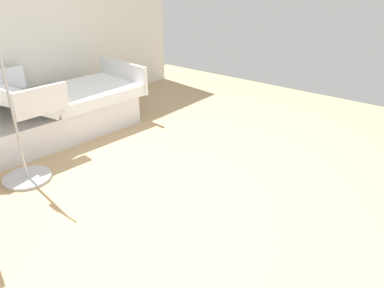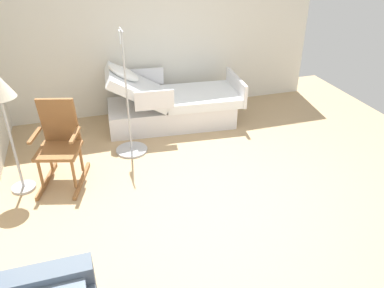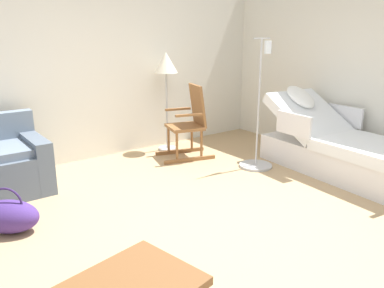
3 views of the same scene
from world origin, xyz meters
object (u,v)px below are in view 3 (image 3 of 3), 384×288
object	(u,v)px
duffel_bag	(8,216)
iv_pole	(257,149)
floor_lamp	(166,69)
hospital_bed	(338,149)
rocking_chair	(190,123)

from	to	relation	value
duffel_bag	iv_pole	size ratio (longest dim) A/B	0.37
floor_lamp	duffel_bag	bearing A→B (deg)	-153.29
hospital_bed	rocking_chair	bearing A→B (deg)	124.53
hospital_bed	iv_pole	xyz separation A→B (m)	(-0.69, 0.76, -0.06)
hospital_bed	duffel_bag	world-z (taller)	hospital_bed
rocking_chair	duffel_bag	size ratio (longest dim) A/B	1.67
rocking_chair	duffel_bag	world-z (taller)	rocking_chair
hospital_bed	rocking_chair	size ratio (longest dim) A/B	2.03
floor_lamp	rocking_chair	bearing A→B (deg)	-82.82
hospital_bed	rocking_chair	xyz separation A→B (m)	(-1.14, 1.66, 0.20)
hospital_bed	iv_pole	distance (m)	1.03
duffel_bag	rocking_chair	bearing A→B (deg)	16.87
hospital_bed	iv_pole	size ratio (longest dim) A/B	1.26
rocking_chair	duffel_bag	distance (m)	2.77
hospital_bed	iv_pole	world-z (taller)	iv_pole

